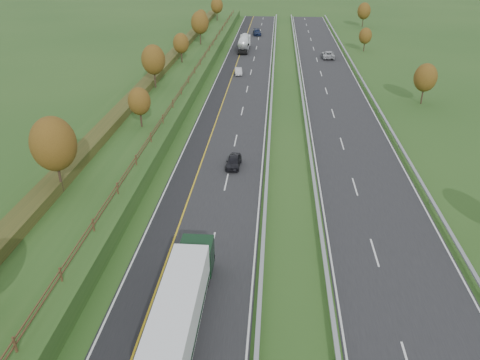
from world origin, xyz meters
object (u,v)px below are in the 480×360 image
object	(u,v)px
road_tanker	(244,42)
car_dark_near	(234,161)
box_lorry	(179,316)
car_small_far	(257,32)
car_oncoming	(328,55)
car_silver_mid	(238,71)

from	to	relation	value
road_tanker	car_dark_near	xyz separation A→B (m)	(3.31, -64.84, -1.15)
box_lorry	car_small_far	size ratio (longest dim) A/B	3.14
car_small_far	car_oncoming	size ratio (longest dim) A/B	0.93
road_tanker	car_oncoming	bearing A→B (deg)	-19.68
car_dark_near	car_oncoming	distance (m)	60.09
car_silver_mid	car_small_far	world-z (taller)	car_small_far
car_dark_near	car_silver_mid	bearing A→B (deg)	96.82
car_small_far	car_oncoming	world-z (taller)	car_oncoming
road_tanker	car_oncoming	distance (m)	20.65
road_tanker	car_oncoming	size ratio (longest dim) A/B	2.01
road_tanker	car_silver_mid	xyz separation A→B (m)	(0.45, -22.74, -1.18)
road_tanker	car_silver_mid	distance (m)	22.77
car_dark_near	car_silver_mid	distance (m)	42.20
car_oncoming	car_small_far	bearing A→B (deg)	-57.50
car_silver_mid	car_small_far	xyz separation A→B (m)	(1.75, 43.06, 0.11)
car_dark_near	box_lorry	bearing A→B (deg)	-89.43
box_lorry	car_oncoming	bearing A→B (deg)	78.54
box_lorry	car_dark_near	world-z (taller)	box_lorry
car_dark_near	car_oncoming	size ratio (longest dim) A/B	0.70
box_lorry	car_silver_mid	size ratio (longest dim) A/B	4.20
car_dark_near	car_silver_mid	xyz separation A→B (m)	(-2.86, 42.10, -0.03)
box_lorry	car_small_far	world-z (taller)	box_lorry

